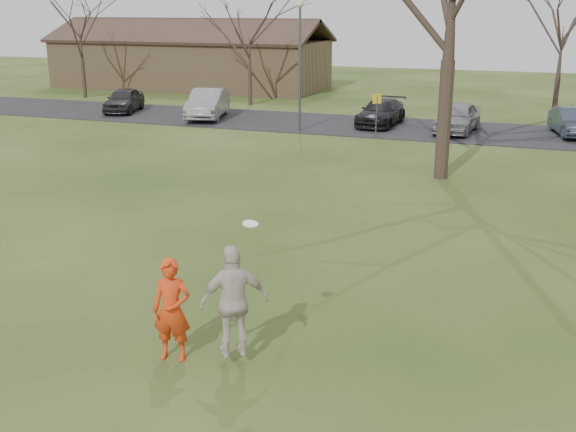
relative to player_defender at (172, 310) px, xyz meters
The scene contains 13 objects.
ground 1.17m from the player_defender, 22.02° to the left, with size 120.00×120.00×0.00m, color #1E380F.
parking_strip 25.28m from the player_defender, 88.54° to the left, with size 62.00×6.50×0.04m, color black.
player_defender is the anchor object (origin of this frame).
car_0 30.47m from the player_defender, 124.06° to the left, with size 1.63×4.06×1.38m, color #28282B.
car_1 27.32m from the player_defender, 114.71° to the left, with size 1.68×4.82×1.59m, color gray.
car_3 25.79m from the player_defender, 94.18° to the left, with size 1.83×4.49×1.30m, color black.
car_4 25.03m from the player_defender, 85.17° to the left, with size 1.72×4.28×1.46m, color gray.
car_5 26.86m from the player_defender, 74.06° to the left, with size 1.37×3.93×1.29m, color #2E3645.
catching_play 1.17m from the player_defender, ahead, with size 1.26×1.07×2.41m.
building 42.89m from the player_defender, 116.84° to the left, with size 20.60×8.50×5.14m.
lamp_post 23.58m from the player_defender, 103.25° to the left, with size 0.34×0.34×6.27m.
sign_yellow 22.31m from the player_defender, 93.49° to the left, with size 0.35×0.35×2.08m.
small_tree_row 30.87m from the player_defender, 80.58° to the left, with size 55.00×5.90×8.50m.
Camera 1 is at (5.00, -10.00, 6.06)m, focal length 43.06 mm.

